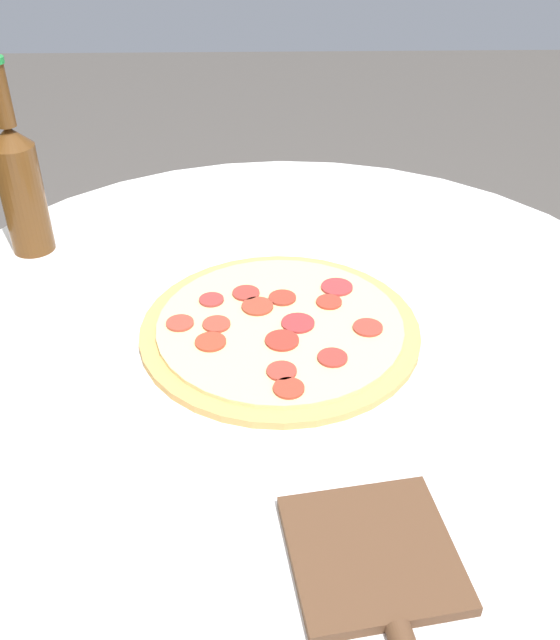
% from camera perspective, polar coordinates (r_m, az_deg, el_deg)
% --- Properties ---
extents(ground_plane, '(8.00, 8.00, 0.00)m').
position_cam_1_polar(ground_plane, '(1.46, 0.61, -22.94)').
color(ground_plane, '#4C4742').
extents(table, '(1.07, 1.07, 0.70)m').
position_cam_1_polar(table, '(1.03, 0.80, -6.49)').
color(table, white).
rests_on(table, ground_plane).
extents(pizza, '(0.36, 0.36, 0.02)m').
position_cam_1_polar(pizza, '(0.91, -0.01, -0.62)').
color(pizza, tan).
rests_on(pizza, table).
extents(beer_bottle, '(0.06, 0.06, 0.29)m').
position_cam_1_polar(beer_bottle, '(1.12, -20.07, 10.23)').
color(beer_bottle, '#563314').
rests_on(beer_bottle, table).
extents(pizza_paddle, '(0.28, 0.17, 0.02)m').
position_cam_1_polar(pizza_paddle, '(0.66, 8.03, -19.69)').
color(pizza_paddle, brown).
rests_on(pizza_paddle, table).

